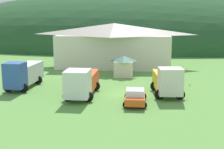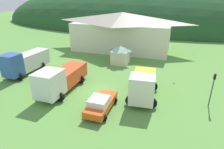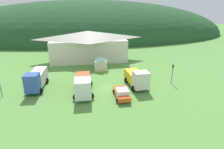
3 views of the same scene
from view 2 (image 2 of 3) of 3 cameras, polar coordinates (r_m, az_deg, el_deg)
ground_plane at (r=23.30m, az=-4.35°, el=-4.90°), size 200.00×200.00×0.00m
forested_hill_backdrop at (r=81.02m, az=12.52°, el=14.76°), size 130.82×60.00×31.89m
depot_building at (r=40.49m, az=3.16°, el=13.02°), size 20.61×11.05×7.54m
play_shed_cream at (r=31.74m, az=2.52°, el=5.96°), size 2.94×2.80×3.08m
box_truck_blue at (r=30.41m, az=-24.55°, el=3.53°), size 3.23×7.57×3.55m
heavy_rig_white at (r=23.17m, az=-15.25°, el=-1.18°), size 3.37×8.18×3.37m
heavy_rig_striped at (r=21.16m, az=9.30°, el=-3.02°), size 3.61×6.73×3.44m
service_pickup_orange at (r=19.17m, az=-3.41°, el=-8.65°), size 2.41×4.85×1.66m
traffic_light_east at (r=21.68m, az=27.94°, el=-3.24°), size 0.20×0.32×3.65m
traffic_cone_near_pickup at (r=26.22m, az=18.07°, el=-2.72°), size 0.36×0.36×0.57m
traffic_cone_mid_row at (r=25.37m, az=10.84°, el=-2.83°), size 0.36×0.36×0.53m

